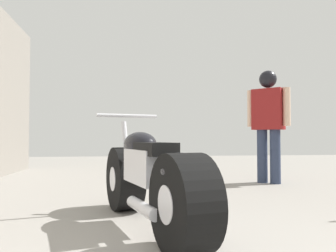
# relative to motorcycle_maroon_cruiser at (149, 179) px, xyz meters

# --- Properties ---
(ground_plane) EXTENTS (18.79, 18.79, 0.00)m
(ground_plane) POSITION_rel_motorcycle_maroon_cruiser_xyz_m (0.71, 1.30, -0.38)
(ground_plane) COLOR gray
(motorcycle_maroon_cruiser) EXTENTS (0.82, 1.98, 0.93)m
(motorcycle_maroon_cruiser) POSITION_rel_motorcycle_maroon_cruiser_xyz_m (0.00, 0.00, 0.00)
(motorcycle_maroon_cruiser) COLOR black
(motorcycle_maroon_cruiser) RESTS_ON ground_plane
(mechanic_in_blue) EXTENTS (0.57, 0.56, 1.76)m
(mechanic_in_blue) POSITION_rel_motorcycle_maroon_cruiser_xyz_m (2.03, 2.43, 0.67)
(mechanic_in_blue) COLOR #2D3851
(mechanic_in_blue) RESTS_ON ground_plane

